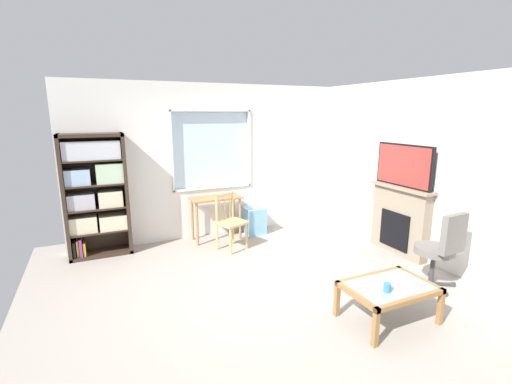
{
  "coord_description": "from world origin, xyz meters",
  "views": [
    {
      "loc": [
        -1.91,
        -3.66,
        2.16
      ],
      "look_at": [
        0.15,
        0.81,
        1.06
      ],
      "focal_mm": 24.97,
      "sensor_mm": 36.0,
      "label": 1
    }
  ],
  "objects_px": {
    "wooden_chair": "(230,221)",
    "sippy_cup": "(387,287)",
    "coffee_table": "(389,290)",
    "office_chair": "(441,247)",
    "plastic_drawer_unit": "(254,220)",
    "tv": "(404,165)",
    "fireplace": "(400,220)",
    "desk_under_window": "(216,205)",
    "bookshelf": "(96,191)"
  },
  "relations": [
    {
      "from": "plastic_drawer_unit",
      "to": "bookshelf",
      "type": "bearing_deg",
      "value": 178.74
    },
    {
      "from": "plastic_drawer_unit",
      "to": "sippy_cup",
      "type": "bearing_deg",
      "value": -90.12
    },
    {
      "from": "desk_under_window",
      "to": "sippy_cup",
      "type": "bearing_deg",
      "value": -77.27
    },
    {
      "from": "office_chair",
      "to": "plastic_drawer_unit",
      "type": "bearing_deg",
      "value": 112.72
    },
    {
      "from": "desk_under_window",
      "to": "tv",
      "type": "xyz_separation_m",
      "value": [
        2.38,
        -1.77,
        0.78
      ]
    },
    {
      "from": "bookshelf",
      "to": "sippy_cup",
      "type": "height_order",
      "value": "bookshelf"
    },
    {
      "from": "fireplace",
      "to": "coffee_table",
      "type": "xyz_separation_m",
      "value": [
        -1.54,
        -1.36,
        -0.19
      ]
    },
    {
      "from": "plastic_drawer_unit",
      "to": "tv",
      "type": "xyz_separation_m",
      "value": [
        1.65,
        -1.82,
        1.15
      ]
    },
    {
      "from": "bookshelf",
      "to": "fireplace",
      "type": "height_order",
      "value": "bookshelf"
    },
    {
      "from": "office_chair",
      "to": "sippy_cup",
      "type": "xyz_separation_m",
      "value": [
        -1.22,
        -0.36,
        -0.11
      ]
    },
    {
      "from": "bookshelf",
      "to": "plastic_drawer_unit",
      "type": "relative_size",
      "value": 3.9
    },
    {
      "from": "desk_under_window",
      "to": "coffee_table",
      "type": "bearing_deg",
      "value": -74.72
    },
    {
      "from": "wooden_chair",
      "to": "sippy_cup",
      "type": "relative_size",
      "value": 10.0
    },
    {
      "from": "tv",
      "to": "coffee_table",
      "type": "xyz_separation_m",
      "value": [
        -1.53,
        -1.36,
        -1.04
      ]
    },
    {
      "from": "fireplace",
      "to": "bookshelf",
      "type": "bearing_deg",
      "value": 156.2
    },
    {
      "from": "wooden_chair",
      "to": "coffee_table",
      "type": "distance_m",
      "value": 2.73
    },
    {
      "from": "office_chair",
      "to": "wooden_chair",
      "type": "bearing_deg",
      "value": 128.92
    },
    {
      "from": "wooden_chair",
      "to": "sippy_cup",
      "type": "height_order",
      "value": "wooden_chair"
    },
    {
      "from": "desk_under_window",
      "to": "tv",
      "type": "relative_size",
      "value": 0.85
    },
    {
      "from": "wooden_chair",
      "to": "fireplace",
      "type": "bearing_deg",
      "value": -28.16
    },
    {
      "from": "tv",
      "to": "plastic_drawer_unit",
      "type": "bearing_deg",
      "value": 132.18
    },
    {
      "from": "plastic_drawer_unit",
      "to": "fireplace",
      "type": "distance_m",
      "value": 2.48
    },
    {
      "from": "plastic_drawer_unit",
      "to": "coffee_table",
      "type": "distance_m",
      "value": 3.18
    },
    {
      "from": "wooden_chair",
      "to": "sippy_cup",
      "type": "xyz_separation_m",
      "value": [
        0.66,
        -2.7,
        -0.02
      ]
    },
    {
      "from": "desk_under_window",
      "to": "fireplace",
      "type": "bearing_deg",
      "value": -36.38
    },
    {
      "from": "tv",
      "to": "sippy_cup",
      "type": "bearing_deg",
      "value": -138.76
    },
    {
      "from": "wooden_chair",
      "to": "coffee_table",
      "type": "bearing_deg",
      "value": -73.11
    },
    {
      "from": "coffee_table",
      "to": "desk_under_window",
      "type": "bearing_deg",
      "value": 105.28
    },
    {
      "from": "desk_under_window",
      "to": "sippy_cup",
      "type": "xyz_separation_m",
      "value": [
        0.73,
        -3.22,
        -0.16
      ]
    },
    {
      "from": "bookshelf",
      "to": "fireplace",
      "type": "bearing_deg",
      "value": -23.8
    },
    {
      "from": "tv",
      "to": "bookshelf",
      "type": "bearing_deg",
      "value": 156.1
    },
    {
      "from": "plastic_drawer_unit",
      "to": "office_chair",
      "type": "height_order",
      "value": "office_chair"
    },
    {
      "from": "fireplace",
      "to": "office_chair",
      "type": "xyz_separation_m",
      "value": [
        -0.45,
        -1.09,
        0.02
      ]
    },
    {
      "from": "plastic_drawer_unit",
      "to": "sippy_cup",
      "type": "distance_m",
      "value": 3.27
    },
    {
      "from": "plastic_drawer_unit",
      "to": "tv",
      "type": "distance_m",
      "value": 2.71
    },
    {
      "from": "bookshelf",
      "to": "tv",
      "type": "bearing_deg",
      "value": -23.9
    },
    {
      "from": "fireplace",
      "to": "tv",
      "type": "bearing_deg",
      "value": 180.0
    },
    {
      "from": "fireplace",
      "to": "plastic_drawer_unit",
      "type": "bearing_deg",
      "value": 132.5
    },
    {
      "from": "desk_under_window",
      "to": "wooden_chair",
      "type": "distance_m",
      "value": 0.54
    },
    {
      "from": "plastic_drawer_unit",
      "to": "fireplace",
      "type": "bearing_deg",
      "value": -47.5
    },
    {
      "from": "tv",
      "to": "office_chair",
      "type": "xyz_separation_m",
      "value": [
        -0.43,
        -1.09,
        -0.83
      ]
    },
    {
      "from": "plastic_drawer_unit",
      "to": "office_chair",
      "type": "bearing_deg",
      "value": -67.28
    },
    {
      "from": "plastic_drawer_unit",
      "to": "wooden_chair",
      "type": "bearing_deg",
      "value": -139.85
    },
    {
      "from": "wooden_chair",
      "to": "fireplace",
      "type": "relative_size",
      "value": 0.81
    },
    {
      "from": "plastic_drawer_unit",
      "to": "tv",
      "type": "relative_size",
      "value": 0.47
    },
    {
      "from": "desk_under_window",
      "to": "fireplace",
      "type": "relative_size",
      "value": 0.78
    },
    {
      "from": "coffee_table",
      "to": "sippy_cup",
      "type": "relative_size",
      "value": 10.26
    },
    {
      "from": "desk_under_window",
      "to": "coffee_table",
      "type": "height_order",
      "value": "desk_under_window"
    },
    {
      "from": "wooden_chair",
      "to": "tv",
      "type": "distance_m",
      "value": 2.79
    },
    {
      "from": "bookshelf",
      "to": "desk_under_window",
      "type": "bearing_deg",
      "value": -3.3
    }
  ]
}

